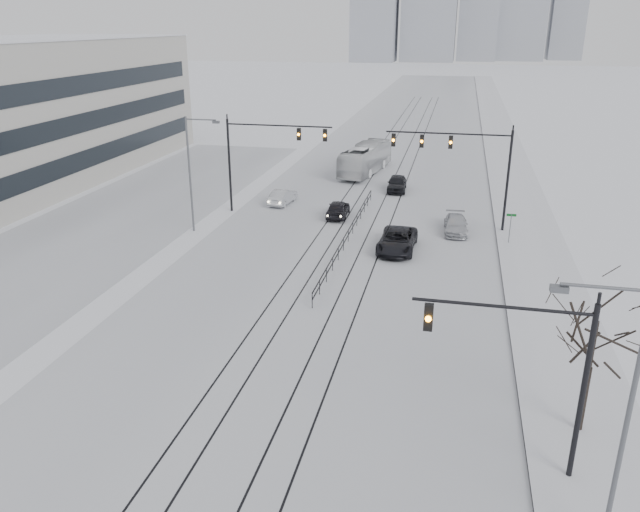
{
  "coord_description": "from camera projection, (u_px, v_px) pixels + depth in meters",
  "views": [
    {
      "loc": [
        7.54,
        -13.94,
        15.59
      ],
      "look_at": [
        0.41,
        18.26,
        3.2
      ],
      "focal_mm": 35.0,
      "sensor_mm": 36.0,
      "label": 1
    }
  ],
  "objects": [
    {
      "name": "sidewalk_east",
      "position": [
        509.0,
        166.0,
        71.83
      ],
      "size": [
        5.0,
        260.0,
        0.16
      ],
      "primitive_type": "cube",
      "color": "silver",
      "rests_on": "ground"
    },
    {
      "name": "curb",
      "position": [
        487.0,
        165.0,
        72.33
      ],
      "size": [
        0.1,
        260.0,
        0.12
      ],
      "primitive_type": "cube",
      "color": "gray",
      "rests_on": "ground"
    },
    {
      "name": "traffic_mast_nw",
      "position": [
        262.0,
        149.0,
        52.41
      ],
      "size": [
        9.1,
        0.37,
        8.0
      ],
      "color": "black",
      "rests_on": "ground"
    },
    {
      "name": "traffic_mast_near",
      "position": [
        537.0,
        364.0,
        21.44
      ],
      "size": [
        6.1,
        0.37,
        7.0
      ],
      "color": "black",
      "rests_on": "ground"
    },
    {
      "name": "sedan_sb_outer",
      "position": [
        283.0,
        197.0,
        56.81
      ],
      "size": [
        1.87,
        4.23,
        1.35
      ],
      "primitive_type": "imported",
      "rotation": [
        0.0,
        0.0,
        3.03
      ],
      "color": "#B7BABF",
      "rests_on": "ground"
    },
    {
      "name": "median_fence",
      "position": [
        348.0,
        235.0,
        46.98
      ],
      "size": [
        0.06,
        24.0,
        1.0
      ],
      "color": "black",
      "rests_on": "ground"
    },
    {
      "name": "tram_rails",
      "position": [
        368.0,
        206.0,
        56.3
      ],
      "size": [
        5.3,
        180.0,
        0.01
      ],
      "color": "black",
      "rests_on": "ground"
    },
    {
      "name": "box_truck",
      "position": [
        365.0,
        159.0,
        68.1
      ],
      "size": [
        4.47,
        11.58,
        3.15
      ],
      "primitive_type": "imported",
      "rotation": [
        0.0,
        0.0,
        2.98
      ],
      "color": "silver",
      "rests_on": "ground"
    },
    {
      "name": "sedan_nb_far",
      "position": [
        397.0,
        184.0,
        61.13
      ],
      "size": [
        1.97,
        4.51,
        1.51
      ],
      "primitive_type": "imported",
      "rotation": [
        0.0,
        0.0,
        0.04
      ],
      "color": "black",
      "rests_on": "ground"
    },
    {
      "name": "street_light_west",
      "position": [
        193.0,
        167.0,
        47.8
      ],
      "size": [
        2.73,
        0.25,
        9.0
      ],
      "color": "#595B60",
      "rests_on": "ground"
    },
    {
      "name": "street_light_east",
      "position": [
        619.0,
        404.0,
        18.09
      ],
      "size": [
        2.73,
        0.25,
        9.0
      ],
      "color": "#595B60",
      "rests_on": "ground"
    },
    {
      "name": "parking_strip",
      "position": [
        138.0,
        208.0,
        55.78
      ],
      "size": [
        14.0,
        60.0,
        0.03
      ],
      "primitive_type": "cube",
      "color": "silver",
      "rests_on": "ground"
    },
    {
      "name": "sedan_nb_right",
      "position": [
        456.0,
        225.0,
        49.03
      ],
      "size": [
        2.0,
        4.46,
        1.27
      ],
      "primitive_type": "imported",
      "rotation": [
        0.0,
        0.0,
        0.05
      ],
      "color": "#B5B8BD",
      "rests_on": "ground"
    },
    {
      "name": "bare_tree",
      "position": [
        595.0,
        333.0,
        23.72
      ],
      "size": [
        4.4,
        4.4,
        6.1
      ],
      "color": "black",
      "rests_on": "ground"
    },
    {
      "name": "road",
      "position": [
        392.0,
        161.0,
        74.58
      ],
      "size": [
        22.0,
        260.0,
        0.02
      ],
      "primitive_type": "cube",
      "color": "silver",
      "rests_on": "ground"
    },
    {
      "name": "sedan_sb_inner",
      "position": [
        338.0,
        209.0,
        52.99
      ],
      "size": [
        1.85,
        4.25,
        1.43
      ],
      "primitive_type": "imported",
      "rotation": [
        0.0,
        0.0,
        3.18
      ],
      "color": "black",
      "rests_on": "ground"
    },
    {
      "name": "street_sign",
      "position": [
        510.0,
        224.0,
        46.04
      ],
      "size": [
        0.7,
        0.06,
        2.4
      ],
      "color": "#595B60",
      "rests_on": "ground"
    },
    {
      "name": "sedan_nb_front",
      "position": [
        397.0,
        241.0,
        45.11
      ],
      "size": [
        2.69,
        5.59,
        1.53
      ],
      "primitive_type": "imported",
      "rotation": [
        0.0,
        0.0,
        -0.03
      ],
      "color": "black",
      "rests_on": "ground"
    },
    {
      "name": "traffic_mast_ne",
      "position": [
        465.0,
        158.0,
        48.06
      ],
      "size": [
        9.6,
        0.37,
        8.0
      ],
      "color": "black",
      "rests_on": "ground"
    }
  ]
}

